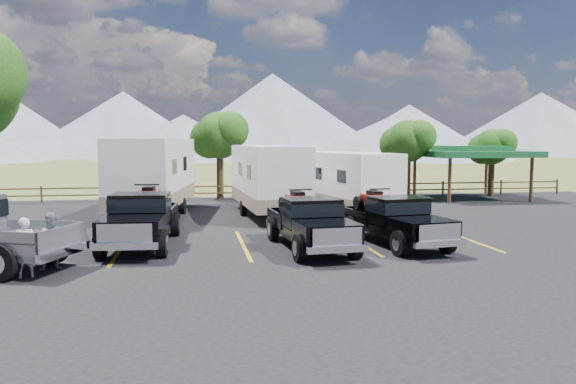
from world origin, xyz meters
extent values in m
plane|color=#525A26|center=(0.00, 0.00, 0.00)|extent=(320.00, 320.00, 0.00)
cube|color=black|center=(0.00, 3.00, 0.02)|extent=(44.00, 34.00, 0.04)
cube|color=gold|center=(-6.00, 4.00, 0.04)|extent=(0.12, 5.50, 0.01)
cube|color=gold|center=(-2.00, 4.00, 0.04)|extent=(0.12, 5.50, 0.01)
cube|color=gold|center=(2.00, 4.00, 0.04)|extent=(0.12, 5.50, 0.01)
cube|color=gold|center=(6.00, 4.00, 0.04)|extent=(0.12, 5.50, 0.01)
cylinder|color=black|center=(9.00, 17.00, 1.40)|extent=(0.39, 0.39, 2.80)
sphere|color=#1D4812|center=(9.00, 17.00, 3.50)|extent=(2.52, 2.52, 2.52)
sphere|color=#1D4812|center=(9.54, 16.55, 3.77)|extent=(1.98, 1.98, 1.98)
sphere|color=#1D4812|center=(8.50, 17.40, 3.32)|extent=(2.16, 2.16, 2.16)
cylinder|color=black|center=(15.00, 18.00, 1.26)|extent=(0.38, 0.38, 2.52)
sphere|color=#1D4812|center=(15.00, 18.00, 3.15)|extent=(2.24, 2.24, 2.24)
sphere|color=#1D4812|center=(15.48, 17.60, 3.39)|extent=(1.76, 1.76, 1.76)
sphere|color=#1D4812|center=(14.55, 18.35, 2.99)|extent=(1.92, 1.92, 1.92)
cylinder|color=black|center=(-2.00, 19.00, 1.54)|extent=(0.41, 0.41, 3.08)
sphere|color=#1D4812|center=(-2.00, 19.00, 3.85)|extent=(2.80, 2.80, 2.80)
sphere|color=#1D4812|center=(-1.40, 18.50, 4.15)|extent=(2.20, 2.20, 2.20)
sphere|color=#1D4812|center=(-2.56, 19.44, 3.65)|extent=(2.40, 2.40, 2.40)
cylinder|color=#503922|center=(-12.00, 18.50, 0.50)|extent=(0.12, 0.12, 1.00)
cylinder|color=#503922|center=(-8.00, 18.50, 0.50)|extent=(0.12, 0.12, 1.00)
cylinder|color=#503922|center=(-4.00, 18.50, 0.50)|extent=(0.12, 0.12, 1.00)
cylinder|color=#503922|center=(0.00, 18.50, 0.50)|extent=(0.12, 0.12, 1.00)
cylinder|color=#503922|center=(4.00, 18.50, 0.50)|extent=(0.12, 0.12, 1.00)
cylinder|color=#503922|center=(8.00, 18.50, 0.50)|extent=(0.12, 0.12, 1.00)
cylinder|color=#503922|center=(12.00, 18.50, 0.50)|extent=(0.12, 0.12, 1.00)
cylinder|color=#503922|center=(16.00, 18.50, 0.50)|extent=(0.12, 0.12, 1.00)
cylinder|color=#503922|center=(20.00, 18.50, 0.50)|extent=(0.12, 0.12, 1.00)
cube|color=#503922|center=(2.00, 18.50, 0.45)|extent=(36.00, 0.06, 0.08)
cube|color=#503922|center=(2.00, 18.50, 0.85)|extent=(36.00, 0.06, 0.08)
cylinder|color=#503922|center=(10.50, 14.50, 1.30)|extent=(0.20, 0.20, 2.60)
cylinder|color=#503922|center=(10.50, 19.50, 1.30)|extent=(0.20, 0.20, 2.60)
cylinder|color=#503922|center=(15.50, 14.50, 1.30)|extent=(0.20, 0.20, 2.60)
cylinder|color=#503922|center=(15.50, 19.50, 1.30)|extent=(0.20, 0.20, 2.60)
cube|color=#1A5B2D|center=(13.00, 17.00, 2.75)|extent=(6.20, 6.20, 0.35)
cube|color=#1A5B2D|center=(13.00, 17.00, 3.05)|extent=(3.50, 3.50, 0.35)
cone|color=slate|center=(-18.00, 112.00, 7.00)|extent=(44.00, 44.00, 14.00)
cone|color=slate|center=(14.00, 108.00, 9.00)|extent=(52.00, 52.00, 18.00)
cone|color=slate|center=(48.00, 114.00, 6.00)|extent=(40.00, 40.00, 12.00)
cone|color=slate|center=(80.00, 110.00, 7.50)|extent=(50.00, 50.00, 15.00)
cone|color=slate|center=(-5.00, 87.00, 4.00)|extent=(32.00, 32.00, 8.00)
cone|color=slate|center=(35.00, 84.00, 4.50)|extent=(40.00, 40.00, 9.00)
cube|color=black|center=(-5.35, 4.39, 0.65)|extent=(2.19, 5.62, 0.35)
cube|color=black|center=(-5.49, 2.54, 1.00)|extent=(1.98, 1.87, 0.48)
cube|color=black|center=(-5.36, 4.27, 1.34)|extent=(1.92, 1.64, 0.96)
cube|color=black|center=(-5.36, 4.27, 1.49)|extent=(1.97, 1.70, 0.43)
cube|color=black|center=(-5.22, 6.12, 0.91)|extent=(2.02, 2.45, 0.53)
cube|color=silver|center=(-5.57, 1.56, 0.96)|extent=(1.54, 0.20, 0.53)
cube|color=silver|center=(-5.57, 1.50, 0.59)|extent=(1.90, 0.32, 0.21)
cube|color=silver|center=(-5.13, 7.27, 0.59)|extent=(1.90, 0.30, 0.21)
cylinder|color=black|center=(-6.40, 2.55, 0.47)|extent=(0.36, 0.89, 0.87)
cylinder|color=black|center=(-4.59, 2.41, 0.47)|extent=(0.36, 0.89, 0.87)
cylinder|color=black|center=(-6.11, 6.36, 0.47)|extent=(0.36, 0.89, 0.87)
cylinder|color=black|center=(-4.30, 6.22, 0.47)|extent=(0.36, 0.89, 0.87)
cube|color=maroon|center=(-5.22, 6.12, 1.56)|extent=(0.77, 1.30, 0.34)
cube|color=black|center=(-5.22, 6.12, 1.80)|extent=(0.44, 0.75, 0.17)
cube|color=maroon|center=(-5.26, 5.59, 1.66)|extent=(0.80, 0.40, 0.21)
cylinder|color=black|center=(-5.25, 5.68, 2.00)|extent=(0.87, 0.12, 0.06)
cylinder|color=black|center=(-5.69, 5.62, 1.37)|extent=(0.29, 0.56, 0.54)
cylinder|color=black|center=(-4.83, 5.55, 1.37)|extent=(0.29, 0.56, 0.54)
cylinder|color=black|center=(-5.61, 6.68, 1.37)|extent=(0.29, 0.56, 0.54)
cylinder|color=black|center=(-4.74, 6.61, 1.37)|extent=(0.29, 0.56, 0.54)
cube|color=black|center=(0.10, 2.92, 0.61)|extent=(2.03, 5.26, 0.33)
cube|color=black|center=(0.22, 1.19, 0.94)|extent=(1.85, 1.75, 0.45)
cube|color=black|center=(0.11, 2.81, 1.26)|extent=(1.80, 1.53, 0.90)
cube|color=black|center=(0.11, 2.81, 1.40)|extent=(1.84, 1.59, 0.41)
cube|color=black|center=(-0.02, 4.54, 0.86)|extent=(1.89, 2.29, 0.50)
cube|color=silver|center=(0.29, 0.27, 0.90)|extent=(1.45, 0.18, 0.50)
cube|color=silver|center=(0.30, 0.22, 0.56)|extent=(1.78, 0.29, 0.20)
cube|color=silver|center=(-0.10, 5.62, 0.56)|extent=(1.78, 0.27, 0.20)
cylinder|color=black|center=(-0.62, 1.07, 0.45)|extent=(0.33, 0.83, 0.81)
cylinder|color=black|center=(1.08, 1.20, 0.45)|extent=(0.33, 0.83, 0.81)
cylinder|color=black|center=(-0.88, 4.64, 0.45)|extent=(0.33, 0.83, 0.81)
cylinder|color=black|center=(0.82, 4.77, 0.45)|extent=(0.33, 0.83, 0.81)
cube|color=maroon|center=(-0.02, 4.54, 1.47)|extent=(0.72, 1.22, 0.32)
cube|color=black|center=(-0.02, 4.54, 1.69)|extent=(0.41, 0.70, 0.16)
cube|color=maroon|center=(0.02, 4.05, 1.56)|extent=(0.74, 0.37, 0.20)
cylinder|color=black|center=(0.01, 4.14, 1.87)|extent=(0.82, 0.11, 0.05)
cylinder|color=black|center=(-0.39, 4.02, 1.29)|extent=(0.27, 0.52, 0.51)
cylinder|color=black|center=(0.42, 4.08, 1.29)|extent=(0.27, 0.52, 0.51)
cylinder|color=black|center=(-0.46, 5.01, 1.29)|extent=(0.27, 0.52, 0.51)
cylinder|color=black|center=(0.35, 5.07, 1.29)|extent=(0.27, 0.52, 0.51)
cube|color=black|center=(3.10, 3.18, 0.60)|extent=(2.36, 5.22, 0.32)
cube|color=black|center=(3.35, 1.50, 0.92)|extent=(1.92, 1.83, 0.44)
cube|color=black|center=(3.11, 3.07, 1.23)|extent=(1.85, 1.61, 0.88)
cube|color=black|center=(3.11, 3.07, 1.37)|extent=(1.89, 1.67, 0.40)
cube|color=black|center=(2.86, 4.75, 0.84)|extent=(1.99, 2.35, 0.49)
cube|color=silver|center=(3.49, 0.61, 0.88)|extent=(1.41, 0.28, 0.49)
cube|color=silver|center=(3.49, 0.55, 0.54)|extent=(1.74, 0.42, 0.19)
cube|color=silver|center=(2.70, 5.80, 0.54)|extent=(1.73, 0.40, 0.19)
cylinder|color=black|center=(2.54, 1.32, 0.44)|extent=(0.38, 0.83, 0.80)
cylinder|color=black|center=(4.18, 1.57, 0.44)|extent=(0.38, 0.83, 0.80)
cylinder|color=black|center=(2.01, 4.78, 0.44)|extent=(0.38, 0.83, 0.80)
cylinder|color=black|center=(3.66, 5.03, 0.44)|extent=(0.38, 0.83, 0.80)
cube|color=maroon|center=(2.86, 4.75, 1.44)|extent=(0.78, 1.23, 0.31)
cube|color=black|center=(2.86, 4.75, 1.66)|extent=(0.45, 0.71, 0.16)
cube|color=maroon|center=(2.93, 4.27, 1.52)|extent=(0.75, 0.41, 0.19)
cylinder|color=black|center=(2.92, 4.35, 1.83)|extent=(0.79, 0.17, 0.05)
cylinder|color=black|center=(2.54, 4.21, 1.26)|extent=(0.30, 0.52, 0.49)
cylinder|color=black|center=(3.32, 4.33, 1.26)|extent=(0.30, 0.52, 0.49)
cylinder|color=black|center=(2.39, 5.17, 1.26)|extent=(0.30, 0.52, 0.49)
cylinder|color=black|center=(3.18, 5.29, 1.26)|extent=(0.30, 0.52, 0.49)
cube|color=white|center=(-5.42, 12.27, 2.14)|extent=(3.79, 8.57, 2.98)
cube|color=gray|center=(-5.42, 12.27, 0.98)|extent=(3.82, 8.61, 0.66)
cube|color=black|center=(-7.04, 10.41, 2.44)|extent=(0.16, 0.99, 0.66)
cube|color=black|center=(-4.39, 10.03, 2.44)|extent=(0.16, 0.99, 0.66)
cylinder|color=black|center=(-6.61, 12.77, 0.43)|extent=(0.38, 0.80, 0.77)
cylinder|color=black|center=(-4.14, 12.42, 0.43)|extent=(0.38, 0.80, 0.77)
cube|color=black|center=(-6.14, 7.19, 0.59)|extent=(0.41, 1.99, 0.11)
cube|color=white|center=(-0.17, 11.10, 1.95)|extent=(2.85, 7.67, 2.71)
cube|color=gray|center=(-0.17, 11.10, 0.89)|extent=(2.88, 7.71, 0.60)
cube|color=black|center=(-1.27, 9.15, 2.22)|extent=(0.07, 0.90, 0.60)
cube|color=black|center=(1.16, 9.29, 2.22)|extent=(0.07, 0.90, 0.60)
cylinder|color=black|center=(-1.32, 11.34, 0.39)|extent=(0.29, 0.72, 0.70)
cylinder|color=black|center=(0.95, 11.47, 0.39)|extent=(0.29, 0.72, 0.70)
cube|color=black|center=(0.11, 6.44, 0.54)|extent=(0.23, 1.81, 0.10)
cube|color=white|center=(3.38, 10.50, 1.77)|extent=(3.58, 7.14, 2.46)
cube|color=gray|center=(3.38, 10.50, 0.81)|extent=(3.61, 7.17, 0.55)
cube|color=black|center=(2.66, 8.59, 2.02)|extent=(0.19, 0.80, 0.55)
cube|color=black|center=(4.82, 9.06, 2.02)|extent=(0.19, 0.80, 0.55)
cylinder|color=black|center=(2.31, 10.55, 0.36)|extent=(0.36, 0.67, 0.64)
cylinder|color=black|center=(4.32, 10.98, 0.36)|extent=(0.36, 0.67, 0.64)
cube|color=black|center=(4.27, 6.36, 0.50)|extent=(0.45, 1.63, 0.09)
cube|color=gray|center=(-8.21, 1.14, 1.01)|extent=(3.18, 2.91, 0.59)
cube|color=silver|center=(-7.02, 0.64, 0.65)|extent=(0.98, 2.01, 0.24)
cylinder|color=black|center=(-7.64, 2.00, 0.52)|extent=(1.02, 0.67, 0.97)
cylinder|color=black|center=(-8.42, 0.13, 0.52)|extent=(1.02, 0.67, 0.97)
imported|color=silver|center=(-7.94, 0.45, 0.83)|extent=(0.67, 0.56, 1.57)
imported|color=slate|center=(-7.41, 1.19, 0.83)|extent=(0.88, 0.75, 1.59)
camera|label=1|loc=(-3.67, -14.68, 3.58)|focal=35.00mm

